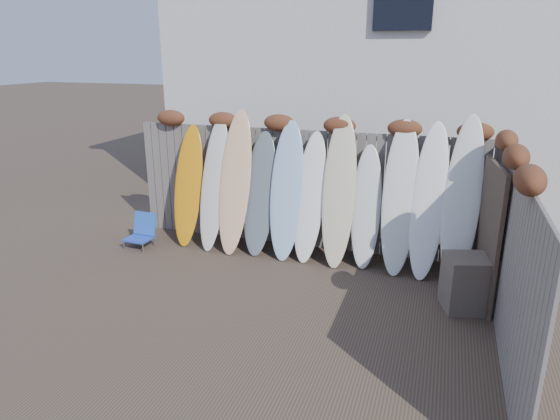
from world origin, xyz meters
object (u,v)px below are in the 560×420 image
(wooden_crate, at_px, (469,283))
(surfboard_0, at_px, (188,186))
(beach_chair, at_px, (142,231))
(lattice_panel, at_px, (488,234))

(wooden_crate, relative_size, surfboard_0, 0.34)
(surfboard_0, bearing_deg, beach_chair, -148.93)
(wooden_crate, distance_m, surfboard_0, 4.75)
(surfboard_0, bearing_deg, wooden_crate, -16.12)
(beach_chair, distance_m, wooden_crate, 5.31)
(lattice_panel, bearing_deg, surfboard_0, 164.65)
(beach_chair, distance_m, lattice_panel, 5.50)
(wooden_crate, xyz_separation_m, surfboard_0, (-4.59, 1.05, 0.65))
(wooden_crate, height_order, surfboard_0, surfboard_0)
(beach_chair, height_order, lattice_panel, lattice_panel)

